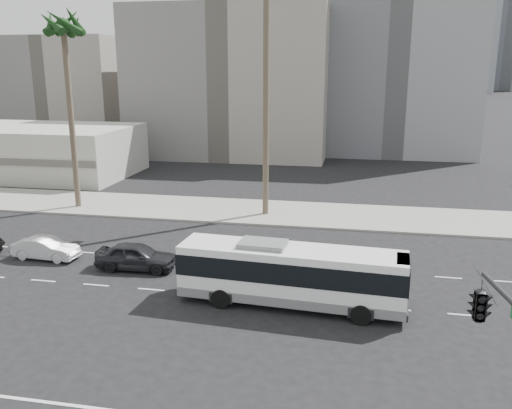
% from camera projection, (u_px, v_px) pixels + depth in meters
% --- Properties ---
extents(ground, '(700.00, 700.00, 0.00)m').
position_uv_depth(ground, '(268.00, 299.00, 25.80)').
color(ground, black).
rests_on(ground, ground).
extents(sidewalk_north, '(120.00, 7.00, 0.15)m').
position_uv_depth(sidewalk_north, '(302.00, 214.00, 40.52)').
color(sidewalk_north, gray).
rests_on(sidewalk_north, ground).
extents(commercial_low, '(22.00, 12.16, 5.00)m').
position_uv_depth(commercial_low, '(26.00, 150.00, 55.40)').
color(commercial_low, '#B1AFA4').
rests_on(commercial_low, ground).
extents(midrise_beige_west, '(24.00, 18.00, 18.00)m').
position_uv_depth(midrise_beige_west, '(235.00, 82.00, 68.53)').
color(midrise_beige_west, gray).
rests_on(midrise_beige_west, ground).
extents(midrise_gray_center, '(20.00, 20.00, 26.00)m').
position_uv_depth(midrise_gray_center, '(394.00, 51.00, 70.50)').
color(midrise_gray_center, slate).
rests_on(midrise_gray_center, ground).
extents(midrise_beige_far, '(18.00, 16.00, 15.00)m').
position_uv_depth(midrise_beige_far, '(71.00, 91.00, 78.44)').
color(midrise_beige_far, gray).
rests_on(midrise_beige_far, ground).
extents(civic_tower, '(42.00, 42.00, 129.00)m').
position_uv_depth(civic_tower, '(353.00, 7.00, 254.08)').
color(civic_tower, silver).
rests_on(civic_tower, ground).
extents(highrise_right, '(26.00, 26.00, 70.00)m').
position_uv_depth(highrise_right, '(463.00, 9.00, 227.38)').
color(highrise_right, slate).
rests_on(highrise_right, ground).
extents(highrise_far, '(22.00, 22.00, 60.00)m').
position_uv_depth(highrise_far, '(506.00, 25.00, 252.55)').
color(highrise_far, slate).
rests_on(highrise_far, ground).
extents(city_bus, '(10.70, 3.09, 3.03)m').
position_uv_depth(city_bus, '(291.00, 273.00, 24.80)').
color(city_bus, white).
rests_on(city_bus, ground).
extents(car_a, '(1.97, 4.52, 1.52)m').
position_uv_depth(car_a, '(136.00, 256.00, 29.49)').
color(car_a, black).
rests_on(car_a, ground).
extents(car_b, '(1.54, 3.95, 1.28)m').
position_uv_depth(car_b, '(46.00, 248.00, 31.12)').
color(car_b, silver).
rests_on(car_b, ground).
extents(traffic_signal, '(2.86, 3.84, 6.15)m').
position_uv_depth(traffic_signal, '(485.00, 316.00, 12.77)').
color(traffic_signal, '#262628').
rests_on(traffic_signal, ground).
extents(palm_mid, '(4.87, 4.87, 15.06)m').
position_uv_depth(palm_mid, '(63.00, 30.00, 39.18)').
color(palm_mid, brown).
rests_on(palm_mid, ground).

